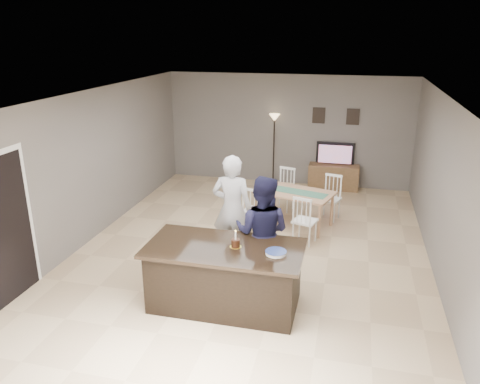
% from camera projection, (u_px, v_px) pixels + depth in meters
% --- Properties ---
extents(floor, '(8.00, 8.00, 0.00)m').
position_uv_depth(floor, '(252.00, 249.00, 8.30)').
color(floor, '#CEAF84').
rests_on(floor, ground).
extents(room_shell, '(8.00, 8.00, 8.00)m').
position_uv_depth(room_shell, '(253.00, 158.00, 7.75)').
color(room_shell, slate).
rests_on(room_shell, floor).
extents(kitchen_island, '(2.15, 1.10, 0.90)m').
position_uv_depth(kitchen_island, '(225.00, 276.00, 6.50)').
color(kitchen_island, black).
rests_on(kitchen_island, floor).
extents(tv_console, '(1.20, 0.40, 0.60)m').
position_uv_depth(tv_console, '(333.00, 177.00, 11.39)').
color(tv_console, brown).
rests_on(tv_console, floor).
extents(television, '(0.91, 0.12, 0.53)m').
position_uv_depth(television, '(335.00, 154.00, 11.27)').
color(television, black).
rests_on(television, tv_console).
extents(tv_screen_glow, '(0.78, 0.00, 0.78)m').
position_uv_depth(tv_screen_glow, '(335.00, 154.00, 11.19)').
color(tv_screen_glow, '#F1521A').
rests_on(tv_screen_glow, tv_console).
extents(picture_frames, '(1.10, 0.02, 0.38)m').
position_uv_depth(picture_frames, '(336.00, 116.00, 11.11)').
color(picture_frames, black).
rests_on(picture_frames, room_shell).
extents(doorway, '(0.00, 2.10, 2.65)m').
position_uv_depth(doorway, '(6.00, 216.00, 6.44)').
color(doorway, black).
rests_on(doorway, floor).
extents(woman, '(0.67, 0.44, 1.83)m').
position_uv_depth(woman, '(232.00, 209.00, 7.64)').
color(woman, silver).
rests_on(woman, floor).
extents(man, '(0.91, 0.75, 1.74)m').
position_uv_depth(man, '(262.00, 233.00, 6.87)').
color(man, '#171734').
rests_on(man, floor).
extents(birthday_cake, '(0.16, 0.16, 0.25)m').
position_uv_depth(birthday_cake, '(236.00, 243.00, 6.32)').
color(birthday_cake, yellow).
rests_on(birthday_cake, kitchen_island).
extents(plate_stack, '(0.28, 0.28, 0.04)m').
position_uv_depth(plate_stack, '(276.00, 253.00, 6.13)').
color(plate_stack, white).
rests_on(plate_stack, kitchen_island).
extents(dining_table, '(1.84, 2.02, 0.91)m').
position_uv_depth(dining_table, '(294.00, 197.00, 9.17)').
color(dining_table, '#A47C59').
rests_on(dining_table, floor).
extents(floor_lamp, '(0.27, 0.27, 1.77)m').
position_uv_depth(floor_lamp, '(274.00, 130.00, 11.39)').
color(floor_lamp, black).
rests_on(floor_lamp, floor).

